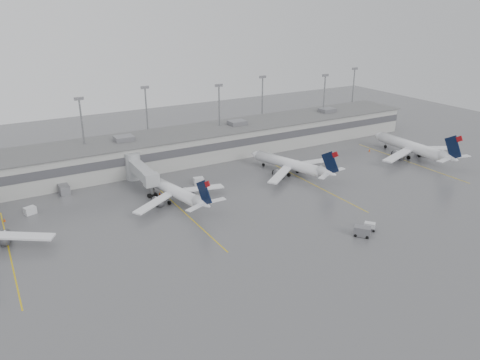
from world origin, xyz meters
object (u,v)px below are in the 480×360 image
jet_mid_left (174,191)px  jet_far_right (414,147)px  jet_mid_right (292,164)px  baggage_tug (370,227)px

jet_mid_left → jet_far_right: jet_far_right is taller
jet_mid_left → jet_mid_right: jet_mid_right is taller
jet_mid_right → baggage_tug: size_ratio=9.57×
jet_mid_left → jet_far_right: (73.45, -4.62, 0.49)m
jet_far_right → baggage_tug: 52.95m
jet_mid_right → baggage_tug: bearing=-116.7°
jet_mid_right → jet_far_right: (39.35, -6.19, 0.37)m
jet_mid_right → jet_far_right: 39.83m
jet_mid_left → baggage_tug: bearing=-61.2°
jet_mid_right → jet_far_right: bearing=-26.7°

